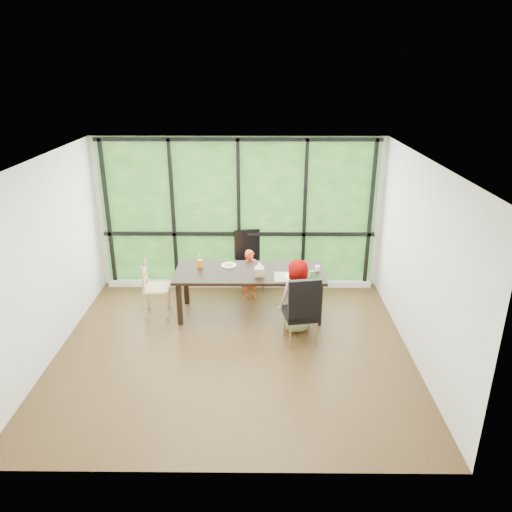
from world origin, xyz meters
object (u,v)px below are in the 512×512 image
plate_near (291,276)px  chair_end_beech (156,288)px  chair_interior_leather (301,309)px  dining_table (250,293)px  child_older (296,296)px  orange_cup (200,263)px  white_mug (317,268)px  tissue_box (259,272)px  plate_far (229,265)px  child_toddler (251,275)px  green_cup (312,274)px  chair_window_leather (250,262)px

plate_near → chair_end_beech: bearing=175.0°
chair_end_beech → plate_near: 2.19m
chair_interior_leather → chair_end_beech: bearing=-30.5°
dining_table → plate_near: bearing=-16.9°
child_older → dining_table: bearing=-59.3°
orange_cup → white_mug: (1.88, -0.12, -0.02)m
child_older → tissue_box: (-0.54, 0.36, 0.24)m
chair_interior_leather → child_older: (-0.05, 0.35, 0.03)m
chair_interior_leather → plate_near: size_ratio=4.58×
plate_far → tissue_box: (0.50, -0.38, 0.06)m
child_older → plate_far: child_older is taller
child_older → plate_far: (-1.05, 0.74, 0.18)m
plate_near → orange_cup: orange_cup is taller
child_toddler → orange_cup: bearing=-176.9°
orange_cup → tissue_box: (0.96, -0.32, -0.00)m
plate_far → plate_near: size_ratio=1.03×
plate_far → child_older: bearing=-35.4°
green_cup → tissue_box: (-0.80, 0.08, 0.01)m
tissue_box → plate_far: bearing=142.4°
child_toddler → plate_near: bearing=-72.1°
child_toddler → tissue_box: bearing=-100.8°
chair_interior_leather → green_cup: 0.71m
dining_table → chair_end_beech: 1.51m
green_cup → chair_window_leather: bearing=130.3°
child_older → green_cup: size_ratio=10.18×
orange_cup → dining_table: bearing=-11.2°
chair_window_leather → tissue_box: (0.17, -1.07, 0.27)m
chair_window_leather → green_cup: size_ratio=9.59×
chair_interior_leather → green_cup: bearing=-118.0°
plate_far → chair_interior_leather: bearing=-44.9°
chair_interior_leather → child_toddler: 1.61m
chair_interior_leather → orange_cup: (-1.56, 1.02, 0.27)m
chair_end_beech → green_cup: chair_end_beech is taller
plate_near → green_cup: (0.31, -0.04, 0.05)m
white_mug → tissue_box: (-0.92, -0.19, 0.02)m
chair_interior_leather → child_older: 0.35m
plate_near → orange_cup: (-1.46, 0.36, 0.06)m
plate_near → chair_interior_leather: bearing=-81.6°
green_cup → plate_near: bearing=172.6°
chair_interior_leather → child_toddler: chair_interior_leather is taller
plate_near → orange_cup: 1.50m
child_toddler → chair_end_beech: bearing=177.5°
tissue_box → white_mug: bearing=11.9°
green_cup → white_mug: size_ratio=1.37×
chair_window_leather → plate_far: 0.79m
dining_table → chair_interior_leather: size_ratio=2.19×
orange_cup → white_mug: orange_cup is taller
chair_end_beech → child_toddler: bearing=-74.1°
dining_table → child_toddler: (-0.00, 0.55, 0.07)m
child_toddler → plate_far: (-0.35, -0.33, 0.31)m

